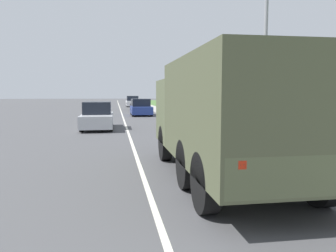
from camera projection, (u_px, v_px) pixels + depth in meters
name	position (u px, v px, depth m)	size (l,w,h in m)	color
ground_plane	(121.00, 112.00, 35.84)	(180.00, 180.00, 0.00)	#4C4C4F
lane_centre_stripe	(121.00, 112.00, 35.84)	(0.12, 120.00, 0.00)	silver
sidewalk_right	(162.00, 111.00, 36.55)	(1.80, 120.00, 0.12)	#ADAAA3
grass_strip_right	(200.00, 111.00, 37.26)	(7.00, 120.00, 0.02)	#4C7538
military_truck	(227.00, 114.00, 7.78)	(2.49, 6.89, 2.84)	#545B3D
car_nearest_ahead	(97.00, 117.00, 19.19)	(1.77, 4.69, 1.58)	#B7BABF
car_second_ahead	(141.00, 108.00, 30.53)	(1.86, 4.08, 1.56)	navy
car_third_ahead	(138.00, 105.00, 39.72)	(1.78, 4.66, 1.39)	black
car_fourth_ahead	(133.00, 102.00, 50.18)	(1.93, 4.25, 1.66)	silver
lamp_post	(262.00, 10.00, 11.70)	(1.69, 0.24, 8.46)	gray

